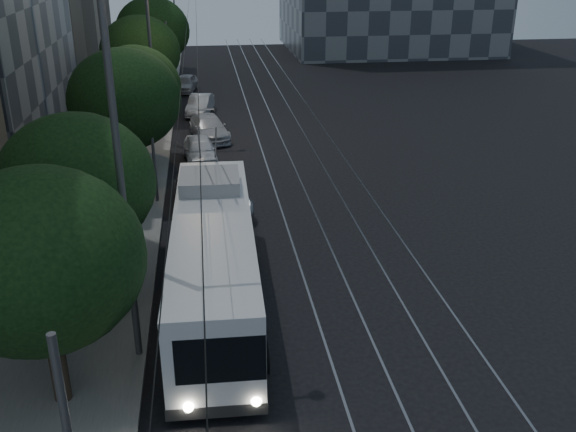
{
  "coord_description": "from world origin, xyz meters",
  "views": [
    {
      "loc": [
        -3.0,
        -18.07,
        11.09
      ],
      "look_at": [
        -0.25,
        2.28,
        2.35
      ],
      "focal_mm": 40.0,
      "sensor_mm": 36.0,
      "label": 1
    }
  ],
  "objects_px": {
    "car_white_a": "(200,150)",
    "streetlamp_far": "(156,27)",
    "car_white_b": "(209,128)",
    "car_white_c": "(200,105)",
    "pickup_silver": "(214,193)",
    "streetlamp_near": "(133,140)",
    "car_white_d": "(185,83)",
    "trolleybus": "(214,259)"
  },
  "relations": [
    {
      "from": "car_white_b",
      "to": "car_white_a",
      "type": "bearing_deg",
      "value": -107.81
    },
    {
      "from": "car_white_d",
      "to": "streetlamp_near",
      "type": "height_order",
      "value": "streetlamp_near"
    },
    {
      "from": "pickup_silver",
      "to": "streetlamp_far",
      "type": "xyz_separation_m",
      "value": [
        -2.67,
        11.16,
        5.97
      ]
    },
    {
      "from": "car_white_b",
      "to": "streetlamp_near",
      "type": "relative_size",
      "value": 0.44
    },
    {
      "from": "car_white_a",
      "to": "streetlamp_far",
      "type": "xyz_separation_m",
      "value": [
        -2.1,
        4.25,
        6.03
      ]
    },
    {
      "from": "trolleybus",
      "to": "pickup_silver",
      "type": "bearing_deg",
      "value": 90.03
    },
    {
      "from": "car_white_b",
      "to": "car_white_c",
      "type": "distance_m",
      "value": 6.28
    },
    {
      "from": "trolleybus",
      "to": "car_white_d",
      "type": "distance_m",
      "value": 33.88
    },
    {
      "from": "streetlamp_near",
      "to": "car_white_d",
      "type": "bearing_deg",
      "value": 89.26
    },
    {
      "from": "car_white_a",
      "to": "car_white_d",
      "type": "xyz_separation_m",
      "value": [
        -1.03,
        18.55,
        -0.03
      ]
    },
    {
      "from": "car_white_c",
      "to": "streetlamp_far",
      "type": "bearing_deg",
      "value": -98.42
    },
    {
      "from": "trolleybus",
      "to": "car_white_c",
      "type": "xyz_separation_m",
      "value": [
        -0.28,
        26.12,
        -0.99
      ]
    },
    {
      "from": "car_white_d",
      "to": "car_white_b",
      "type": "bearing_deg",
      "value": -73.65
    },
    {
      "from": "car_white_b",
      "to": "streetlamp_near",
      "type": "bearing_deg",
      "value": -105.91
    },
    {
      "from": "car_white_d",
      "to": "streetlamp_far",
      "type": "distance_m",
      "value": 15.56
    },
    {
      "from": "car_white_a",
      "to": "car_white_c",
      "type": "height_order",
      "value": "car_white_a"
    },
    {
      "from": "trolleybus",
      "to": "streetlamp_near",
      "type": "bearing_deg",
      "value": -123.01
    },
    {
      "from": "car_white_b",
      "to": "streetlamp_near",
      "type": "height_order",
      "value": "streetlamp_near"
    },
    {
      "from": "streetlamp_near",
      "to": "car_white_a",
      "type": "bearing_deg",
      "value": 85.24
    },
    {
      "from": "car_white_d",
      "to": "car_white_a",
      "type": "bearing_deg",
      "value": -77.01
    },
    {
      "from": "pickup_silver",
      "to": "car_white_c",
      "type": "relative_size",
      "value": 1.34
    },
    {
      "from": "car_white_a",
      "to": "streetlamp_far",
      "type": "relative_size",
      "value": 0.36
    },
    {
      "from": "pickup_silver",
      "to": "car_white_c",
      "type": "distance_m",
      "value": 17.75
    },
    {
      "from": "streetlamp_near",
      "to": "car_white_c",
      "type": "bearing_deg",
      "value": 86.84
    },
    {
      "from": "trolleybus",
      "to": "pickup_silver",
      "type": "distance_m",
      "value": 8.43
    },
    {
      "from": "trolleybus",
      "to": "pickup_silver",
      "type": "relative_size",
      "value": 2.21
    },
    {
      "from": "car_white_b",
      "to": "streetlamp_far",
      "type": "distance_m",
      "value": 6.61
    },
    {
      "from": "pickup_silver",
      "to": "streetlamp_far",
      "type": "height_order",
      "value": "streetlamp_far"
    },
    {
      "from": "pickup_silver",
      "to": "car_white_a",
      "type": "bearing_deg",
      "value": 82.18
    },
    {
      "from": "pickup_silver",
      "to": "car_white_a",
      "type": "distance_m",
      "value": 6.94
    },
    {
      "from": "car_white_b",
      "to": "car_white_d",
      "type": "height_order",
      "value": "car_white_b"
    },
    {
      "from": "car_white_b",
      "to": "car_white_c",
      "type": "xyz_separation_m",
      "value": [
        -0.48,
        6.26,
        -0.02
      ]
    },
    {
      "from": "pickup_silver",
      "to": "car_white_c",
      "type": "xyz_separation_m",
      "value": [
        -0.48,
        17.74,
        -0.09
      ]
    },
    {
      "from": "car_white_b",
      "to": "car_white_d",
      "type": "relative_size",
      "value": 1.21
    },
    {
      "from": "pickup_silver",
      "to": "streetlamp_near",
      "type": "distance_m",
      "value": 12.69
    },
    {
      "from": "pickup_silver",
      "to": "streetlamp_near",
      "type": "xyz_separation_m",
      "value": [
        -2.07,
        -11.11,
        5.78
      ]
    },
    {
      "from": "car_white_c",
      "to": "streetlamp_near",
      "type": "relative_size",
      "value": 0.37
    },
    {
      "from": "car_white_b",
      "to": "car_white_c",
      "type": "height_order",
      "value": "car_white_b"
    },
    {
      "from": "car_white_d",
      "to": "car_white_c",
      "type": "bearing_deg",
      "value": -71.95
    },
    {
      "from": "car_white_c",
      "to": "car_white_d",
      "type": "bearing_deg",
      "value": 108.2
    },
    {
      "from": "car_white_a",
      "to": "car_white_d",
      "type": "bearing_deg",
      "value": 88.25
    },
    {
      "from": "trolleybus",
      "to": "pickup_silver",
      "type": "height_order",
      "value": "trolleybus"
    }
  ]
}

